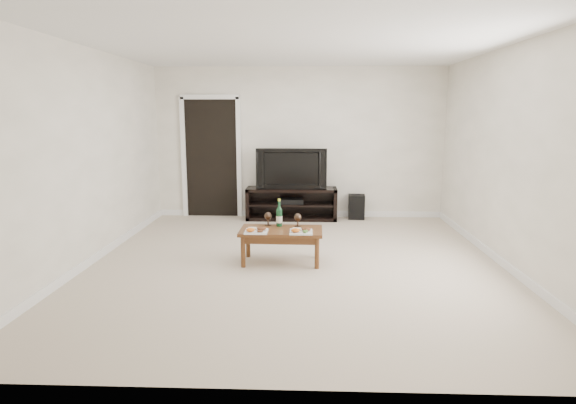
# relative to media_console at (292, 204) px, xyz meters

# --- Properties ---
(floor) EXTENTS (5.50, 5.50, 0.00)m
(floor) POSITION_rel_media_console_xyz_m (0.13, -2.50, -0.28)
(floor) COLOR beige
(floor) RESTS_ON ground
(back_wall) EXTENTS (5.00, 0.04, 2.60)m
(back_wall) POSITION_rel_media_console_xyz_m (0.13, 0.27, 1.02)
(back_wall) COLOR white
(back_wall) RESTS_ON ground
(ceiling) EXTENTS (5.00, 5.50, 0.04)m
(ceiling) POSITION_rel_media_console_xyz_m (0.13, -2.50, 2.35)
(ceiling) COLOR white
(ceiling) RESTS_ON back_wall
(doorway) EXTENTS (0.90, 0.02, 2.05)m
(doorway) POSITION_rel_media_console_xyz_m (-1.42, 0.24, 0.75)
(doorway) COLOR black
(doorway) RESTS_ON ground
(media_console) EXTENTS (1.55, 0.45, 0.55)m
(media_console) POSITION_rel_media_console_xyz_m (0.00, 0.00, 0.00)
(media_console) COLOR black
(media_console) RESTS_ON ground
(television) EXTENTS (1.19, 0.17, 0.69)m
(television) POSITION_rel_media_console_xyz_m (0.00, 0.00, 0.62)
(television) COLOR black
(television) RESTS_ON media_console
(av_receiver) EXTENTS (0.42, 0.33, 0.08)m
(av_receiver) POSITION_rel_media_console_xyz_m (-0.00, -0.01, 0.05)
(av_receiver) COLOR black
(av_receiver) RESTS_ON media_console
(subwoofer) EXTENTS (0.30, 0.30, 0.42)m
(subwoofer) POSITION_rel_media_console_xyz_m (1.13, 0.10, -0.07)
(subwoofer) COLOR black
(subwoofer) RESTS_ON ground
(coffee_table) EXTENTS (1.01, 0.57, 0.42)m
(coffee_table) POSITION_rel_media_console_xyz_m (-0.05, -2.46, -0.07)
(coffee_table) COLOR brown
(coffee_table) RESTS_ON ground
(plate_left) EXTENTS (0.27, 0.27, 0.07)m
(plate_left) POSITION_rel_media_console_xyz_m (-0.34, -2.61, 0.18)
(plate_left) COLOR white
(plate_left) RESTS_ON coffee_table
(plate_right) EXTENTS (0.27, 0.27, 0.07)m
(plate_right) POSITION_rel_media_console_xyz_m (0.20, -2.62, 0.18)
(plate_right) COLOR white
(plate_right) RESTS_ON coffee_table
(wine_bottle) EXTENTS (0.07, 0.07, 0.35)m
(wine_bottle) POSITION_rel_media_console_xyz_m (-0.08, -2.29, 0.32)
(wine_bottle) COLOR #0F3A1E
(wine_bottle) RESTS_ON coffee_table
(goblet_left) EXTENTS (0.09, 0.09, 0.17)m
(goblet_left) POSITION_rel_media_console_xyz_m (-0.23, -2.26, 0.23)
(goblet_left) COLOR #36271D
(goblet_left) RESTS_ON coffee_table
(goblet_right) EXTENTS (0.09, 0.09, 0.17)m
(goblet_right) POSITION_rel_media_console_xyz_m (0.15, -2.31, 0.23)
(goblet_right) COLOR #36271D
(goblet_right) RESTS_ON coffee_table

